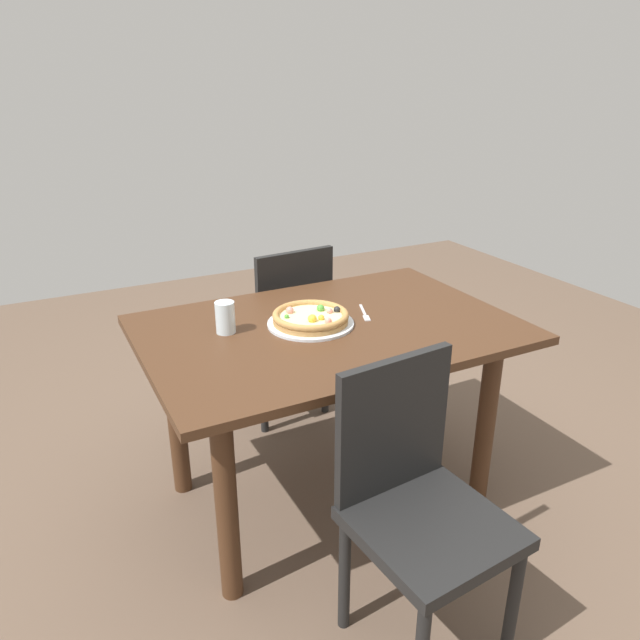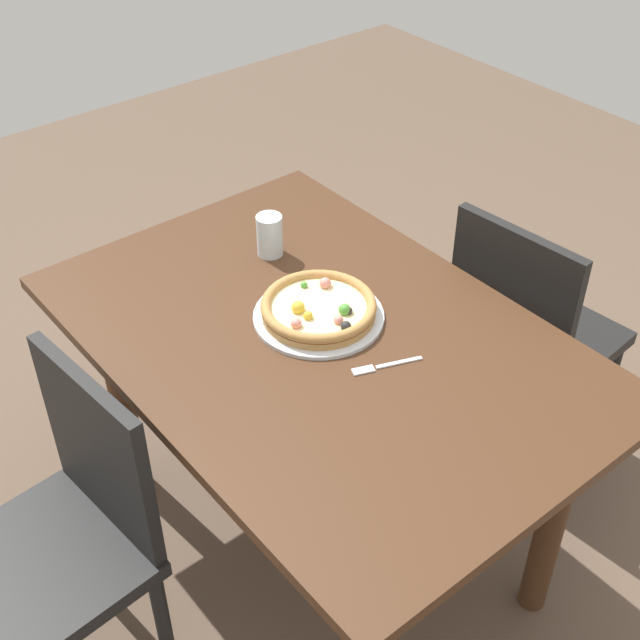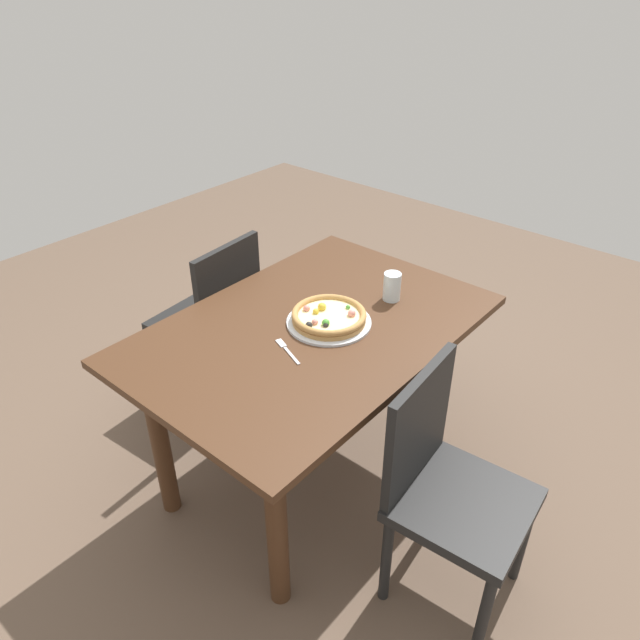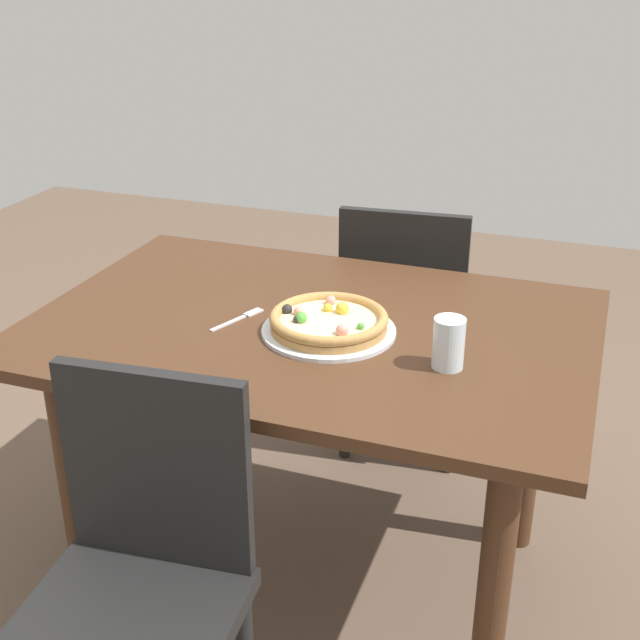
{
  "view_description": "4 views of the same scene",
  "coord_description": "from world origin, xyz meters",
  "px_view_note": "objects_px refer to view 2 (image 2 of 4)",
  "views": [
    {
      "loc": [
        0.93,
        1.74,
        1.57
      ],
      "look_at": [
        0.03,
        -0.02,
        0.76
      ],
      "focal_mm": 33.42,
      "sensor_mm": 36.0,
      "label": 1
    },
    {
      "loc": [
        -1.19,
        0.97,
        1.99
      ],
      "look_at": [
        0.03,
        -0.02,
        0.76
      ],
      "focal_mm": 47.91,
      "sensor_mm": 36.0,
      "label": 2
    },
    {
      "loc": [
        -1.37,
        -1.21,
        1.93
      ],
      "look_at": [
        0.03,
        -0.02,
        0.76
      ],
      "focal_mm": 33.43,
      "sensor_mm": 36.0,
      "label": 3
    },
    {
      "loc": [
        0.63,
        -1.7,
        1.58
      ],
      "look_at": [
        0.03,
        -0.02,
        0.76
      ],
      "focal_mm": 47.11,
      "sensor_mm": 36.0,
      "label": 4
    }
  ],
  "objects_px": {
    "chair_near": "(527,334)",
    "chair_far": "(65,536)",
    "dining_table": "(321,373)",
    "drinking_glass": "(270,235)",
    "plate": "(319,316)",
    "fork": "(381,366)",
    "pizza": "(319,308)"
  },
  "relations": [
    {
      "from": "chair_near",
      "to": "chair_far",
      "type": "bearing_deg",
      "value": -102.5
    },
    {
      "from": "dining_table",
      "to": "drinking_glass",
      "type": "xyz_separation_m",
      "value": [
        0.35,
        -0.11,
        0.17
      ]
    },
    {
      "from": "plate",
      "to": "chair_far",
      "type": "bearing_deg",
      "value": 88.66
    },
    {
      "from": "chair_far",
      "to": "drinking_glass",
      "type": "height_order",
      "value": "chair_far"
    },
    {
      "from": "chair_near",
      "to": "plate",
      "type": "xyz_separation_m",
      "value": [
        0.16,
        0.62,
        0.27
      ]
    },
    {
      "from": "fork",
      "to": "pizza",
      "type": "bearing_deg",
      "value": -69.55
    },
    {
      "from": "drinking_glass",
      "to": "chair_far",
      "type": "bearing_deg",
      "value": 109.72
    },
    {
      "from": "fork",
      "to": "dining_table",
      "type": "bearing_deg",
      "value": -57.25
    },
    {
      "from": "dining_table",
      "to": "pizza",
      "type": "bearing_deg",
      "value": -33.89
    },
    {
      "from": "chair_near",
      "to": "plate",
      "type": "height_order",
      "value": "chair_near"
    },
    {
      "from": "fork",
      "to": "chair_near",
      "type": "bearing_deg",
      "value": -153.1
    },
    {
      "from": "plate",
      "to": "pizza",
      "type": "height_order",
      "value": "pizza"
    },
    {
      "from": "chair_near",
      "to": "chair_far",
      "type": "height_order",
      "value": "same"
    },
    {
      "from": "plate",
      "to": "fork",
      "type": "bearing_deg",
      "value": 179.1
    },
    {
      "from": "chair_near",
      "to": "chair_far",
      "type": "relative_size",
      "value": 1.0
    },
    {
      "from": "chair_far",
      "to": "pizza",
      "type": "relative_size",
      "value": 3.13
    },
    {
      "from": "drinking_glass",
      "to": "pizza",
      "type": "bearing_deg",
      "value": 165.86
    },
    {
      "from": "plate",
      "to": "drinking_glass",
      "type": "relative_size",
      "value": 2.78
    },
    {
      "from": "chair_far",
      "to": "plate",
      "type": "relative_size",
      "value": 2.76
    },
    {
      "from": "dining_table",
      "to": "chair_far",
      "type": "xyz_separation_m",
      "value": [
        0.07,
        0.66,
        -0.15
      ]
    },
    {
      "from": "chair_near",
      "to": "drinking_glass",
      "type": "distance_m",
      "value": 0.79
    },
    {
      "from": "dining_table",
      "to": "fork",
      "type": "bearing_deg",
      "value": -168.53
    },
    {
      "from": "plate",
      "to": "drinking_glass",
      "type": "xyz_separation_m",
      "value": [
        0.29,
        -0.07,
        0.05
      ]
    },
    {
      "from": "chair_near",
      "to": "plate",
      "type": "distance_m",
      "value": 0.7
    },
    {
      "from": "dining_table",
      "to": "plate",
      "type": "distance_m",
      "value": 0.14
    },
    {
      "from": "plate",
      "to": "fork",
      "type": "height_order",
      "value": "plate"
    },
    {
      "from": "chair_far",
      "to": "chair_near",
      "type": "bearing_deg",
      "value": -102.72
    },
    {
      "from": "plate",
      "to": "fork",
      "type": "distance_m",
      "value": 0.23
    },
    {
      "from": "dining_table",
      "to": "chair_near",
      "type": "height_order",
      "value": "chair_near"
    },
    {
      "from": "chair_far",
      "to": "plate",
      "type": "xyz_separation_m",
      "value": [
        -0.02,
        -0.7,
        0.27
      ]
    },
    {
      "from": "drinking_glass",
      "to": "fork",
      "type": "bearing_deg",
      "value": 171.51
    },
    {
      "from": "dining_table",
      "to": "plate",
      "type": "height_order",
      "value": "plate"
    }
  ]
}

